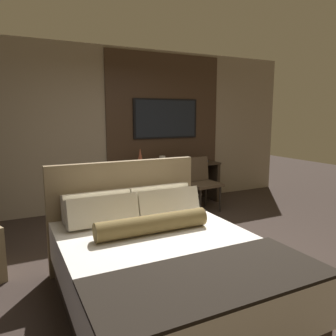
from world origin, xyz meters
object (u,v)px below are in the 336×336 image
object	(u,v)px
desk_chair	(200,179)
book	(201,161)
desk	(172,177)
tv	(166,119)
vase_tall	(140,157)
vase_short	(162,160)
bed	(161,265)

from	to	relation	value
desk_chair	book	distance (m)	0.63
book	desk	bearing A→B (deg)	174.74
book	tv	bearing A→B (deg)	154.56
vase_tall	vase_short	distance (m)	0.41
desk	vase_tall	world-z (taller)	vase_tall
desk_chair	book	xyz separation A→B (m)	(0.32, 0.49, 0.23)
desk_chair	bed	bearing A→B (deg)	-133.12
desk_chair	book	bearing A→B (deg)	51.75
desk_chair	vase_tall	bearing A→B (deg)	142.36
desk	tv	xyz separation A→B (m)	(0.00, 0.23, 1.06)
bed	desk	distance (m)	3.29
desk	vase_tall	bearing A→B (deg)	176.91
desk_chair	vase_short	distance (m)	0.77
desk	desk_chair	xyz separation A→B (m)	(0.28, -0.54, 0.03)
vase_tall	book	size ratio (longest dim) A/B	1.33
tv	book	bearing A→B (deg)	-25.44
desk	book	distance (m)	0.66
bed	vase_tall	world-z (taller)	bed
vase_short	book	distance (m)	0.81
desk_chair	vase_tall	world-z (taller)	vase_tall
tv	vase_tall	size ratio (longest dim) A/B	4.25
tv	desk_chair	xyz separation A→B (m)	(0.28, -0.77, -1.03)
desk	desk_chair	bearing A→B (deg)	-62.56
desk	vase_short	size ratio (longest dim) A/B	11.58
desk_chair	book	size ratio (longest dim) A/B	3.99
bed	desk	bearing A→B (deg)	61.28
vase_tall	vase_short	bearing A→B (deg)	-7.12
vase_short	book	world-z (taller)	vase_short
desk_chair	vase_tall	distance (m)	1.12
desk_chair	desk	bearing A→B (deg)	112.80
bed	desk_chair	distance (m)	3.00
desk_chair	vase_short	bearing A→B (deg)	127.87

